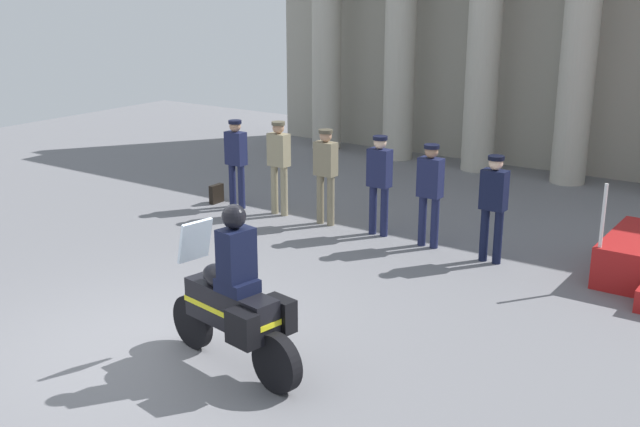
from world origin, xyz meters
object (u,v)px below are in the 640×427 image
Objects in this scene: motorcycle_with_rider at (235,303)px; officer_in_row_1 at (279,160)px; officer_in_row_0 at (236,157)px; officer_in_row_3 at (379,177)px; officer_in_row_4 at (430,187)px; officer_in_row_5 at (493,200)px; officer_in_row_2 at (326,169)px; briefcase_on_ground at (216,194)px.

officer_in_row_1 is at bearing -46.94° from motorcycle_with_rider.
officer_in_row_0 is 0.98× the size of officer_in_row_3.
officer_in_row_5 is at bearing 176.21° from officer_in_row_4.
officer_in_row_3 is 1.02× the size of officer_in_row_5.
motorcycle_with_rider is at bearing 124.65° from officer_in_row_1.
officer_in_row_4 is (2.03, -0.05, -0.01)m from officer_in_row_2.
briefcase_on_ground is (-4.69, 4.89, -0.61)m from motorcycle_with_rider.
officer_in_row_2 is at bearing -179.11° from officer_in_row_1.
officer_in_row_2 is 1.02× the size of officer_in_row_5.
officer_in_row_1 reaches higher than officer_in_row_5.
briefcase_on_ground is (-2.49, -0.07, -0.81)m from officer_in_row_2.
officer_in_row_1 is at bearing 3.12° from briefcase_on_ground.
officer_in_row_2 is 4.67× the size of briefcase_on_ground.
briefcase_on_ground is at bearing 2.90° from officer_in_row_3.
officer_in_row_3 is (2.09, -0.00, -0.02)m from officer_in_row_1.
officer_in_row_3 is at bearing -67.05° from motorcycle_with_rider.
officer_in_row_2 is 0.81× the size of motorcycle_with_rider.
briefcase_on_ground is (-4.52, -0.02, -0.80)m from officer_in_row_4.
officer_in_row_1 reaches higher than officer_in_row_3.
officer_in_row_3 reaches higher than officer_in_row_0.
motorcycle_with_rider is at bearing 93.69° from officer_in_row_4.
motorcycle_with_rider is at bearing 132.10° from officer_in_row_0.
officer_in_row_2 reaches higher than officer_in_row_0.
officer_in_row_3 is at bearing -2.21° from officer_in_row_4.
officer_in_row_2 is 1.01× the size of officer_in_row_4.
briefcase_on_ground is at bearing 0.71° from officer_in_row_5.
officer_in_row_2 is 5.42m from motorcycle_with_rider.
motorcycle_with_rider is (0.18, -4.90, -0.19)m from officer_in_row_4.
officer_in_row_3 reaches higher than officer_in_row_5.
officer_in_row_4 is (3.05, -0.06, -0.03)m from officer_in_row_1.
officer_in_row_5 is 4.58× the size of briefcase_on_ground.
motorcycle_with_rider is at bearing 80.68° from officer_in_row_5.
motorcycle_with_rider reaches higher than officer_in_row_3.
briefcase_on_ground is at bearing 0.51° from officer_in_row_0.
officer_in_row_1 is at bearing 0.89° from officer_in_row_2.
officer_in_row_4 is at bearing -77.91° from motorcycle_with_rider.
officer_in_row_0 is at bearing 3.33° from officer_in_row_3.
officer_in_row_4 is 1.11m from officer_in_row_5.
officer_in_row_1 is at bearing 0.41° from officer_in_row_4.
officer_in_row_3 reaches higher than officer_in_row_2.
officer_in_row_0 is at bearing -39.50° from motorcycle_with_rider.
officer_in_row_5 is at bearing -0.91° from briefcase_on_ground.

